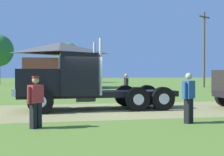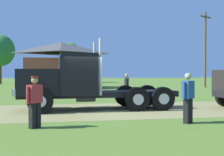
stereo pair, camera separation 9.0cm
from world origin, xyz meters
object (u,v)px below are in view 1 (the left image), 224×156
object	(u,v)px
truck_foreground_white	(76,83)
visitor_walking_mid	(36,100)
utility_pole_near	(204,48)
shed_building	(60,66)
visitor_by_barrel	(189,95)
visitor_far_side	(126,85)

from	to	relation	value
truck_foreground_white	visitor_walking_mid	world-z (taller)	truck_foreground_white
truck_foreground_white	utility_pole_near	bearing A→B (deg)	48.71
truck_foreground_white	shed_building	distance (m)	21.65
visitor_by_barrel	visitor_far_side	distance (m)	9.63
visitor_far_side	visitor_by_barrel	bearing A→B (deg)	-90.06
shed_building	visitor_far_side	bearing A→B (deg)	-75.09
visitor_far_side	utility_pole_near	world-z (taller)	utility_pole_near
visitor_walking_mid	visitor_by_barrel	bearing A→B (deg)	-0.07
truck_foreground_white	visitor_far_side	world-z (taller)	truck_foreground_white
visitor_by_barrel	shed_building	distance (m)	26.43
visitor_by_barrel	visitor_far_side	world-z (taller)	visitor_by_barrel
truck_foreground_white	utility_pole_near	size ratio (longest dim) A/B	0.83
visitor_by_barrel	visitor_far_side	xyz separation A→B (m)	(0.01, 9.63, -0.05)
visitor_walking_mid	shed_building	size ratio (longest dim) A/B	0.19
truck_foreground_white	shed_building	bearing A→B (deg)	91.78
visitor_by_barrel	truck_foreground_white	bearing A→B (deg)	129.81
visitor_walking_mid	visitor_far_side	xyz separation A→B (m)	(5.24, 9.62, 0.02)
visitor_walking_mid	truck_foreground_white	bearing A→B (deg)	70.71
visitor_walking_mid	utility_pole_near	world-z (taller)	utility_pole_near
visitor_walking_mid	utility_pole_near	size ratio (longest dim) A/B	0.18
visitor_far_side	shed_building	xyz separation A→B (m)	(-4.36, 16.38, 1.77)
visitor_walking_mid	shed_building	world-z (taller)	shed_building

